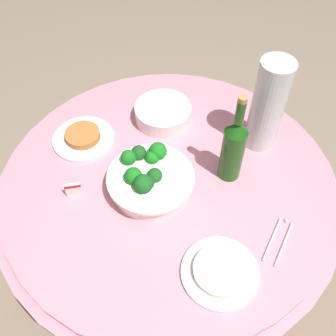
# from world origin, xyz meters

# --- Properties ---
(ground_plane) EXTENTS (6.00, 6.00, 0.00)m
(ground_plane) POSITION_xyz_m (0.00, 0.00, 0.00)
(ground_plane) COLOR gray
(buffet_table) EXTENTS (1.16, 1.16, 0.74)m
(buffet_table) POSITION_xyz_m (0.00, 0.00, 0.38)
(buffet_table) COLOR maroon
(buffet_table) RESTS_ON ground_plane
(broccoli_bowl) EXTENTS (0.28, 0.28, 0.11)m
(broccoli_bowl) POSITION_xyz_m (0.06, 0.04, 0.78)
(broccoli_bowl) COLOR white
(broccoli_bowl) RESTS_ON buffet_table
(plate_stack) EXTENTS (0.21, 0.21, 0.06)m
(plate_stack) POSITION_xyz_m (0.03, -0.28, 0.77)
(plate_stack) COLOR white
(plate_stack) RESTS_ON buffet_table
(wine_bottle) EXTENTS (0.07, 0.07, 0.34)m
(wine_bottle) POSITION_xyz_m (-0.20, -0.03, 0.87)
(wine_bottle) COLOR #195014
(wine_bottle) RESTS_ON buffet_table
(decorative_fruit_vase) EXTENTS (0.11, 0.11, 0.34)m
(decorative_fruit_vase) POSITION_xyz_m (-0.32, -0.18, 0.89)
(decorative_fruit_vase) COLOR silver
(decorative_fruit_vase) RESTS_ON buffet_table
(serving_tongs) EXTENTS (0.11, 0.16, 0.01)m
(serving_tongs) POSITION_xyz_m (-0.34, 0.22, 0.74)
(serving_tongs) COLOR silver
(serving_tongs) RESTS_ON buffet_table
(food_plate_rice) EXTENTS (0.22, 0.22, 0.03)m
(food_plate_rice) POSITION_xyz_m (-0.16, 0.33, 0.75)
(food_plate_rice) COLOR white
(food_plate_rice) RESTS_ON buffet_table
(food_plate_peanuts) EXTENTS (0.22, 0.22, 0.04)m
(food_plate_peanuts) POSITION_xyz_m (0.31, -0.16, 0.75)
(food_plate_peanuts) COLOR white
(food_plate_peanuts) RESTS_ON buffet_table
(label_placard_front) EXTENTS (0.05, 0.02, 0.05)m
(label_placard_front) POSITION_xyz_m (0.30, 0.08, 0.77)
(label_placard_front) COLOR white
(label_placard_front) RESTS_ON buffet_table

